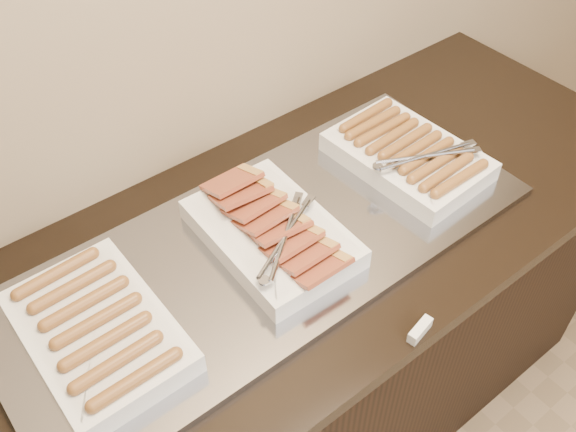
# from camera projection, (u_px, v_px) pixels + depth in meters

# --- Properties ---
(counter) EXTENTS (2.06, 0.76, 0.90)m
(counter) POSITION_uv_depth(u_px,v_px,m) (280.00, 355.00, 1.74)
(counter) COLOR black
(counter) RESTS_ON ground
(warming_tray) EXTENTS (1.20, 0.50, 0.02)m
(warming_tray) POSITION_uv_depth(u_px,v_px,m) (269.00, 246.00, 1.40)
(warming_tray) COLOR #9598A3
(warming_tray) RESTS_ON counter
(dish_left) EXTENTS (0.24, 0.37, 0.07)m
(dish_left) POSITION_uv_depth(u_px,v_px,m) (98.00, 330.00, 1.20)
(dish_left) COLOR silver
(dish_left) RESTS_ON warming_tray
(dish_center) EXTENTS (0.27, 0.39, 0.09)m
(dish_center) POSITION_uv_depth(u_px,v_px,m) (272.00, 232.00, 1.38)
(dish_center) COLOR silver
(dish_center) RESTS_ON warming_tray
(dish_right) EXTENTS (0.28, 0.38, 0.08)m
(dish_right) POSITION_uv_depth(u_px,v_px,m) (409.00, 154.00, 1.56)
(dish_right) COLOR silver
(dish_right) RESTS_ON warming_tray
(label_holder) EXTENTS (0.07, 0.03, 0.03)m
(label_holder) POSITION_uv_depth(u_px,v_px,m) (420.00, 330.00, 1.25)
(label_holder) COLOR silver
(label_holder) RESTS_ON counter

